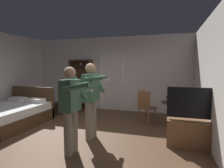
# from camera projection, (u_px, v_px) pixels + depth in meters

# --- Properties ---
(ground_plane) EXTENTS (6.76, 6.76, 0.00)m
(ground_plane) POSITION_uv_depth(u_px,v_px,m) (72.00, 135.00, 4.50)
(ground_plane) COLOR brown
(wall_back) EXTENTS (6.38, 0.12, 2.82)m
(wall_back) POSITION_uv_depth(u_px,v_px,m) (109.00, 74.00, 7.17)
(wall_back) COLOR silver
(wall_back) RESTS_ON ground_plane
(wall_right) EXTENTS (0.12, 6.00, 2.82)m
(wall_right) POSITION_uv_depth(u_px,v_px,m) (218.00, 81.00, 3.45)
(wall_right) COLOR silver
(wall_right) RESTS_ON ground_plane
(doorway_frame) EXTENTS (0.93, 0.08, 2.13)m
(doorway_frame) POSITION_uv_depth(u_px,v_px,m) (112.00, 79.00, 7.07)
(doorway_frame) COLOR white
(doorway_frame) RESTS_ON ground_plane
(bed) EXTENTS (1.60, 1.99, 1.02)m
(bed) POSITION_uv_depth(u_px,v_px,m) (11.00, 114.00, 5.30)
(bed) COLOR #4C331E
(bed) RESTS_ON ground_plane
(bookshelf) EXTENTS (0.90, 0.32, 1.96)m
(bookshelf) POSITION_uv_depth(u_px,v_px,m) (81.00, 83.00, 7.31)
(bookshelf) COLOR #4C331E
(bookshelf) RESTS_ON ground_plane
(tv_flatscreen) EXTENTS (1.11, 0.40, 1.26)m
(tv_flatscreen) POSITION_uv_depth(u_px,v_px,m) (194.00, 129.00, 3.82)
(tv_flatscreen) COLOR brown
(tv_flatscreen) RESTS_ON ground_plane
(side_table) EXTENTS (0.60, 0.60, 0.70)m
(side_table) POSITION_uv_depth(u_px,v_px,m) (172.00, 110.00, 5.10)
(side_table) COLOR #4C331E
(side_table) RESTS_ON ground_plane
(laptop) EXTENTS (0.40, 0.40, 0.17)m
(laptop) POSITION_uv_depth(u_px,v_px,m) (172.00, 101.00, 5.04)
(laptop) COLOR black
(laptop) RESTS_ON side_table
(bottle_on_table) EXTENTS (0.06, 0.06, 0.23)m
(bottle_on_table) POSITION_uv_depth(u_px,v_px,m) (178.00, 100.00, 4.96)
(bottle_on_table) COLOR #392820
(bottle_on_table) RESTS_ON side_table
(wooden_chair) EXTENTS (0.57, 0.57, 0.99)m
(wooden_chair) POSITION_uv_depth(u_px,v_px,m) (146.00, 106.00, 5.36)
(wooden_chair) COLOR brown
(wooden_chair) RESTS_ON ground_plane
(person_blue_shirt) EXTENTS (0.71, 0.55, 1.68)m
(person_blue_shirt) POSITION_uv_depth(u_px,v_px,m) (71.00, 105.00, 3.46)
(person_blue_shirt) COLOR gray
(person_blue_shirt) RESTS_ON ground_plane
(person_striped_shirt) EXTENTS (0.70, 0.60, 1.77)m
(person_striped_shirt) POSITION_uv_depth(u_px,v_px,m) (91.00, 96.00, 4.22)
(person_striped_shirt) COLOR gray
(person_striped_shirt) RESTS_ON ground_plane
(suitcase_dark) EXTENTS (0.69, 0.53, 0.38)m
(suitcase_dark) POSITION_uv_depth(u_px,v_px,m) (58.00, 108.00, 6.61)
(suitcase_dark) COLOR black
(suitcase_dark) RESTS_ON ground_plane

